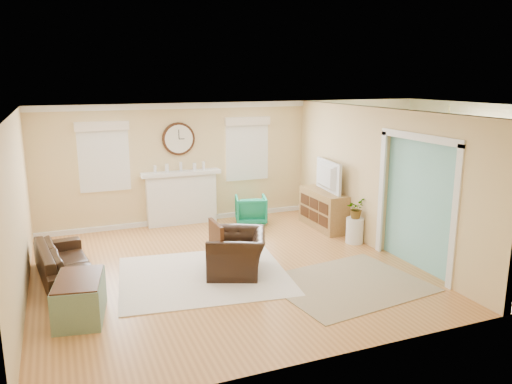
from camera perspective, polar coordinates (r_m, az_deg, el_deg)
floor at (r=8.98m, az=5.51°, el=-7.45°), size 9.00×9.00×0.00m
wall_back at (r=11.31m, az=-1.35°, el=3.69°), size 9.00×0.02×2.60m
wall_front at (r=6.20m, az=18.63°, el=-4.83°), size 9.00×0.02×2.60m
wall_left at (r=7.69m, az=-25.60°, el=-2.05°), size 0.02×6.00×2.60m
wall_right at (r=11.39m, az=26.23°, el=2.41°), size 0.02×6.00×2.60m
ceiling at (r=8.43m, az=5.89°, el=9.34°), size 9.00×6.00×0.02m
partition at (r=9.61m, az=12.94°, el=2.04°), size 0.17×6.00×2.60m
fireplace at (r=10.90m, az=-8.51°, el=-0.57°), size 1.70×0.30×1.17m
wall_clock at (r=10.77m, az=-8.84°, el=6.02°), size 0.70×0.07×0.70m
window_left at (r=10.54m, az=-17.03°, el=4.41°), size 1.05×0.13×1.42m
window_right at (r=11.23m, az=-1.04°, el=5.47°), size 1.05×0.13×1.42m
french_doors at (r=11.39m, az=25.97°, el=1.41°), size 0.06×1.70×2.20m
pendant at (r=10.21m, az=21.03°, el=6.93°), size 0.30×0.30×0.55m
rug_cream at (r=8.19m, az=-5.97°, el=-9.48°), size 2.92×2.62×0.01m
rug_jute at (r=7.96m, az=10.42°, el=-10.31°), size 2.45×2.11×0.01m
rug_grey at (r=10.39m, az=21.00°, el=-5.39°), size 2.22×2.78×0.01m
sofa at (r=8.47m, az=-20.89°, el=-7.53°), size 0.99×2.00×0.56m
eames_chair at (r=8.18m, az=-2.19°, el=-6.95°), size 1.24×1.31×0.68m
green_chair at (r=10.88m, az=-0.59°, el=-2.04°), size 0.81×0.82×0.61m
trunk at (r=7.13m, az=-19.48°, el=-11.36°), size 0.75×1.06×0.56m
credenza at (r=10.63m, az=7.69°, el=-1.99°), size 0.46×1.36×0.80m
tv at (r=10.46m, az=7.72°, el=1.82°), size 0.26×1.13×0.64m
garden_stool at (r=9.81m, az=11.21°, el=-4.33°), size 0.33×0.33×0.49m
potted_plant at (r=9.70m, az=11.32°, el=-1.85°), size 0.46×0.46×0.39m
dining_table at (r=10.30m, az=21.13°, el=-3.81°), size 1.16×1.83×0.61m
dining_chair_n at (r=10.95m, az=17.12°, el=-0.92°), size 0.52×0.52×1.03m
dining_chair_s at (r=9.45m, az=25.85°, el=-4.39°), size 0.47×0.47×0.88m
dining_chair_w at (r=9.80m, az=17.78°, el=-2.95°), size 0.43×0.43×0.92m
dining_chair_e at (r=10.63m, az=23.70°, el=-1.85°), size 0.53×0.53×1.03m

